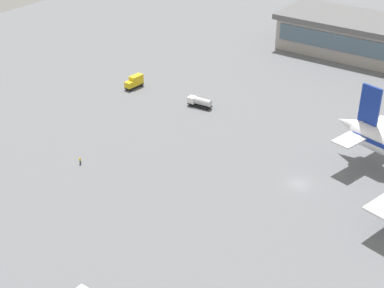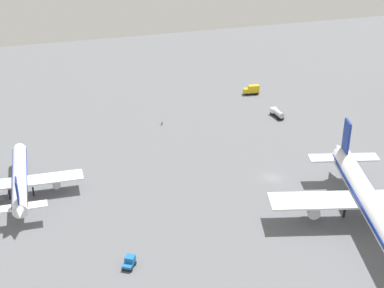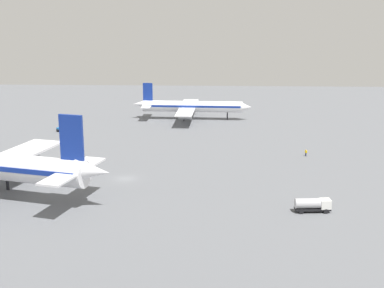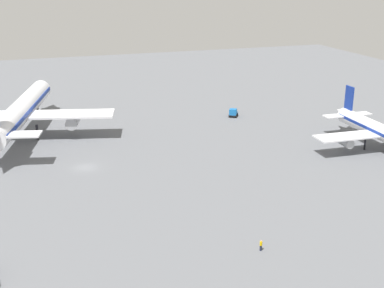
# 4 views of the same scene
# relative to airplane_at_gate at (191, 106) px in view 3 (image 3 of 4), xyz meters

# --- Properties ---
(ground) EXTENTS (288.00, 288.00, 0.00)m
(ground) POSITION_rel_airplane_at_gate_xyz_m (-11.12, -63.96, -4.29)
(ground) COLOR slate
(airplane_at_gate) EXTENTS (38.81, 31.08, 11.81)m
(airplane_at_gate) POSITION_rel_airplane_at_gate_xyz_m (0.00, 0.00, 0.00)
(airplane_at_gate) COLOR white
(airplane_at_gate) RESTS_ON ground
(baggage_tug) EXTENTS (3.74, 3.48, 2.30)m
(baggage_tug) POSITION_rel_airplane_at_gate_xyz_m (-36.83, -20.23, -3.14)
(baggage_tug) COLOR black
(baggage_tug) RESTS_ON ground
(fuel_truck) EXTENTS (6.43, 2.61, 2.50)m
(fuel_truck) POSITION_rel_airplane_at_gate_xyz_m (25.22, -81.77, -2.91)
(fuel_truck) COLOR black
(fuel_truck) RESTS_ON ground
(ground_crew_worker) EXTENTS (0.52, 0.52, 1.67)m
(ground_crew_worker) POSITION_rel_airplane_at_gate_xyz_m (30.17, -44.25, -3.45)
(ground_crew_worker) COLOR #1E2338
(ground_crew_worker) RESTS_ON ground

